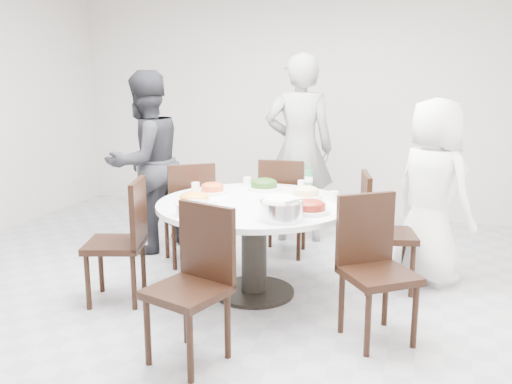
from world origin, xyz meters
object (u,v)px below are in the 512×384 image
(chair_n, at_px, (284,206))
(beverage_bottle, at_px, (309,177))
(dining_table, at_px, (254,249))
(chair_nw, at_px, (188,212))
(chair_ne, at_px, (388,232))
(chair_s, at_px, (187,288))
(chair_sw, at_px, (115,241))
(diner_right, at_px, (432,192))
(soup_bowl, at_px, (195,209))
(rice_bowl, at_px, (281,210))
(chair_se, at_px, (379,271))
(diner_left, at_px, (145,162))
(diner_middle, at_px, (299,149))

(chair_n, height_order, beverage_bottle, beverage_bottle)
(dining_table, distance_m, chair_nw, 0.98)
(chair_ne, bearing_deg, chair_s, 132.84)
(chair_sw, height_order, chair_s, same)
(chair_n, height_order, diner_right, diner_right)
(soup_bowl, bearing_deg, chair_ne, 35.60)
(chair_n, xyz_separation_m, diner_right, (1.34, -0.30, 0.29))
(rice_bowl, height_order, beverage_bottle, beverage_bottle)
(beverage_bottle, bearing_deg, soup_bowl, -120.07)
(chair_se, bearing_deg, chair_s, 173.64)
(dining_table, height_order, soup_bowl, soup_bowl)
(diner_left, bearing_deg, dining_table, 83.33)
(beverage_bottle, bearing_deg, chair_s, -102.58)
(chair_nw, height_order, beverage_bottle, beverage_bottle)
(chair_n, xyz_separation_m, chair_nw, (-0.78, -0.49, 0.00))
(diner_left, relative_size, beverage_bottle, 7.70)
(chair_se, distance_m, diner_right, 1.29)
(diner_right, height_order, soup_bowl, diner_right)
(chair_nw, bearing_deg, beverage_bottle, 142.94)
(rice_bowl, bearing_deg, chair_sw, -179.22)
(diner_middle, distance_m, rice_bowl, 1.99)
(rice_bowl, bearing_deg, diner_left, 144.80)
(chair_s, xyz_separation_m, chair_se, (1.06, 0.62, 0.00))
(chair_ne, relative_size, diner_right, 0.62)
(chair_ne, relative_size, chair_s, 1.00)
(chair_s, bearing_deg, diner_left, 142.19)
(chair_sw, distance_m, diner_right, 2.58)
(dining_table, relative_size, soup_bowl, 5.76)
(chair_s, relative_size, diner_left, 0.54)
(chair_nw, distance_m, diner_right, 2.15)
(diner_right, xyz_separation_m, rice_bowl, (-0.98, -1.15, 0.05))
(chair_sw, height_order, beverage_bottle, beverage_bottle)
(dining_table, xyz_separation_m, diner_right, (1.31, 0.73, 0.39))
(chair_n, distance_m, beverage_bottle, 0.70)
(chair_ne, xyz_separation_m, diner_right, (0.32, 0.29, 0.29))
(chair_nw, bearing_deg, chair_sw, 43.27)
(dining_table, relative_size, chair_ne, 1.58)
(chair_nw, distance_m, diner_left, 0.71)
(chair_s, bearing_deg, dining_table, 104.49)
(diner_left, height_order, soup_bowl, diner_left)
(chair_se, distance_m, diner_middle, 2.31)
(chair_ne, distance_m, chair_sw, 2.15)
(beverage_bottle, bearing_deg, diner_middle, 107.66)
(rice_bowl, bearing_deg, chair_nw, 139.88)
(rice_bowl, xyz_separation_m, soup_bowl, (-0.62, -0.05, -0.02))
(diner_middle, bearing_deg, soup_bowl, 68.68)
(chair_n, xyz_separation_m, beverage_bottle, (0.34, -0.48, 0.39))
(chair_s, xyz_separation_m, diner_middle, (0.06, 2.65, 0.49))
(diner_left, relative_size, rice_bowl, 5.90)
(dining_table, distance_m, chair_n, 1.03)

